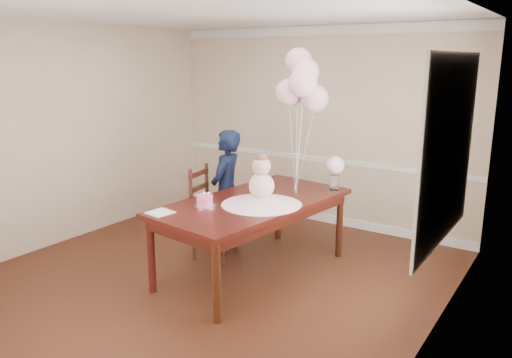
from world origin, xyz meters
name	(u,v)px	position (x,y,z in m)	size (l,w,h in m)	color
floor	(202,282)	(0.00, 0.00, 0.00)	(4.50, 5.00, 0.00)	black
ceiling	(194,11)	(0.00, 0.00, 2.70)	(4.50, 5.00, 0.02)	white
wall_back	(315,127)	(0.00, 2.50, 1.35)	(4.50, 0.02, 2.70)	tan
wall_left	(57,136)	(-2.25, 0.00, 1.35)	(0.02, 5.00, 2.70)	tan
wall_right	(433,188)	(2.25, 0.00, 1.35)	(0.02, 5.00, 2.70)	tan
chair_rail_trim	(314,159)	(0.00, 2.49, 0.90)	(4.50, 0.02, 0.07)	silver
crown_molding	(318,30)	(0.00, 2.49, 2.63)	(4.50, 0.02, 0.12)	silver
baseboard_trim	(313,216)	(0.00, 2.49, 0.06)	(4.50, 0.02, 0.12)	white
window_frame	(449,150)	(2.23, 0.50, 1.55)	(0.02, 1.66, 1.56)	silver
window_blinds	(447,150)	(2.21, 0.50, 1.55)	(0.01, 1.50, 1.40)	white
dining_table_top	(253,203)	(0.30, 0.51, 0.79)	(1.09, 2.18, 0.05)	black
table_apron	(253,210)	(0.30, 0.51, 0.71)	(0.98, 2.07, 0.11)	black
table_leg_fl	(151,255)	(-0.28, -0.43, 0.38)	(0.08, 0.08, 0.76)	black
table_leg_fr	(216,282)	(0.63, -0.55, 0.38)	(0.08, 0.08, 0.76)	black
table_leg_bl	(278,210)	(-0.03, 1.56, 0.38)	(0.08, 0.08, 0.76)	black
table_leg_br	(339,225)	(0.88, 1.44, 0.38)	(0.08, 0.08, 0.76)	black
baby_skirt	(262,199)	(0.46, 0.43, 0.87)	(0.83, 0.83, 0.11)	#F9B8D4
baby_torso	(262,186)	(0.46, 0.43, 1.01)	(0.26, 0.26, 0.26)	#FFA1CC
baby_head	(262,166)	(0.46, 0.43, 1.22)	(0.19, 0.19, 0.19)	beige
baby_hair	(262,159)	(0.46, 0.43, 1.29)	(0.13, 0.13, 0.13)	brown
cake_platter	(205,206)	(0.02, 0.05, 0.82)	(0.24, 0.24, 0.01)	silver
birthday_cake	(205,200)	(0.02, 0.05, 0.88)	(0.16, 0.16, 0.11)	#EE4B97
cake_flower_a	(205,194)	(0.02, 0.05, 0.95)	(0.03, 0.03, 0.03)	white
cake_flower_b	(208,194)	(0.06, 0.07, 0.95)	(0.03, 0.03, 0.03)	white
rose_vase_near	(261,184)	(0.18, 0.85, 0.91)	(0.11, 0.11, 0.17)	silver
roses_near	(261,167)	(0.18, 0.85, 1.10)	(0.21, 0.21, 0.21)	silver
rose_vase_far	(334,182)	(0.83, 1.37, 0.91)	(0.11, 0.11, 0.17)	white
roses_far	(335,165)	(0.83, 1.37, 1.10)	(0.21, 0.21, 0.21)	silver
napkin	(160,213)	(-0.19, -0.36, 0.82)	(0.22, 0.22, 0.01)	white
balloon_weight	(295,190)	(0.49, 1.09, 0.83)	(0.04, 0.04, 0.02)	silver
balloon_a	(289,93)	(0.38, 1.10, 1.91)	(0.31, 0.31, 0.31)	#F5AEBB
balloon_b	(303,83)	(0.59, 1.02, 2.02)	(0.31, 0.31, 0.31)	#FFB4D3
balloon_c	(305,72)	(0.52, 1.19, 2.13)	(0.31, 0.31, 0.31)	#F7AFBD
balloon_d	(299,62)	(0.42, 1.23, 2.24)	(0.31, 0.31, 0.31)	#DF9EAD
balloon_e	(314,99)	(0.66, 1.15, 1.85)	(0.31, 0.31, 0.31)	#E8A4BA
balloon_ribbon_a	(292,149)	(0.43, 1.10, 1.29)	(0.00, 0.00, 0.92)	silver
balloon_ribbon_b	(299,146)	(0.54, 1.05, 1.34)	(0.00, 0.00, 1.03)	white
balloon_ribbon_c	(300,140)	(0.50, 1.14, 1.40)	(0.00, 0.00, 1.13)	white
balloon_ribbon_d	(297,134)	(0.45, 1.16, 1.45)	(0.00, 0.00, 1.24)	white
balloon_ribbon_e	(304,153)	(0.57, 1.12, 1.26)	(0.00, 0.00, 0.86)	silver
dining_chair_seat	(216,218)	(-0.31, 0.64, 0.47)	(0.46, 0.46, 0.05)	#36170E
chair_leg_fl	(194,241)	(-0.46, 0.42, 0.23)	(0.04, 0.04, 0.45)	#351E0E
chair_leg_fr	(223,246)	(-0.09, 0.49, 0.23)	(0.04, 0.04, 0.45)	#34140E
chair_leg_bl	(209,231)	(-0.53, 0.79, 0.23)	(0.04, 0.04, 0.45)	#391C0F
chair_leg_br	(237,235)	(-0.16, 0.86, 0.23)	(0.04, 0.04, 0.45)	#3A1C0F
chair_back_post_l	(191,195)	(-0.48, 0.41, 0.77)	(0.04, 0.04, 0.59)	#3A130F
chair_back_post_r	(207,187)	(-0.55, 0.78, 0.77)	(0.04, 0.04, 0.59)	#331C0E
chair_slat_low	(199,201)	(-0.52, 0.60, 0.65)	(0.03, 0.42, 0.05)	#3E1B11
chair_slat_mid	(199,187)	(-0.52, 0.60, 0.82)	(0.03, 0.42, 0.05)	#341C0E
chair_slat_top	(199,173)	(-0.52, 0.60, 0.98)	(0.03, 0.42, 0.05)	#37120F
woman	(226,191)	(-0.35, 0.90, 0.73)	(0.53, 0.36, 1.47)	black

